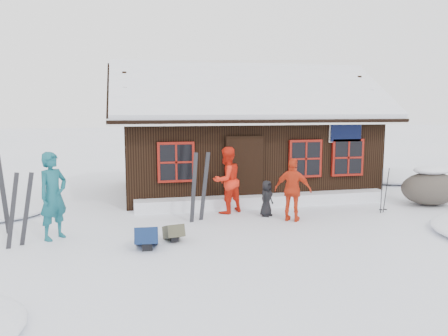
{
  "coord_description": "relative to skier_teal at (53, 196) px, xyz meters",
  "views": [
    {
      "loc": [
        -2.5,
        -9.74,
        2.84
      ],
      "look_at": [
        0.03,
        1.3,
        1.3
      ],
      "focal_mm": 35.0,
      "sensor_mm": 36.0,
      "label": 1
    }
  ],
  "objects": [
    {
      "name": "ski_pair_right",
      "position": [
        3.36,
        0.84,
        -0.11
      ],
      "size": [
        0.56,
        0.21,
        1.81
      ],
      "rotation": [
        0.0,
        0.0,
        0.25
      ],
      "color": "black",
      "rests_on": "ground"
    },
    {
      "name": "snow_mounds",
      "position": [
        5.7,
        1.7,
        -0.96
      ],
      "size": [
        20.6,
        13.2,
        0.48
      ],
      "color": "white",
      "rests_on": "ground"
    },
    {
      "name": "ski_poles",
      "position": [
        8.45,
        0.59,
        -0.36
      ],
      "size": [
        0.23,
        0.11,
        1.28
      ],
      "color": "black",
      "rests_on": "ground"
    },
    {
      "name": "ski_pair_left",
      "position": [
        -0.61,
        -0.39,
        -0.21
      ],
      "size": [
        0.6,
        0.25,
        1.6
      ],
      "rotation": [
        0.0,
        0.0,
        0.29
      ],
      "color": "black",
      "rests_on": "ground"
    },
    {
      "name": "skier_teal",
      "position": [
        0.0,
        0.0,
        0.0
      ],
      "size": [
        0.81,
        0.83,
        1.92
      ],
      "primitive_type": "imported",
      "rotation": [
        0.0,
        0.0,
        0.84
      ],
      "color": "#13535E",
      "rests_on": "ground"
    },
    {
      "name": "snow_drift",
      "position": [
        5.55,
        2.08,
        -0.79
      ],
      "size": [
        7.6,
        0.6,
        0.35
      ],
      "primitive_type": "cube",
      "color": "white",
      "rests_on": "ground"
    },
    {
      "name": "backpack_blue",
      "position": [
        1.93,
        -1.11,
        -0.79
      ],
      "size": [
        0.51,
        0.65,
        0.33
      ],
      "primitive_type": "cube",
      "rotation": [
        0.0,
        0.0,
        -0.08
      ],
      "color": "#11244C",
      "rests_on": "ground"
    },
    {
      "name": "skier_crouched",
      "position": [
        5.18,
        0.92,
        -0.48
      ],
      "size": [
        0.56,
        0.54,
        0.96
      ],
      "primitive_type": "imported",
      "rotation": [
        0.0,
        0.0,
        0.71
      ],
      "color": "black",
      "rests_on": "ground"
    },
    {
      "name": "mountain_hut",
      "position": [
        5.55,
        4.81,
        0.61
      ],
      "size": [
        8.9,
        6.09,
        4.42
      ],
      "color": "black",
      "rests_on": "ground"
    },
    {
      "name": "ground",
      "position": [
        4.05,
        -0.17,
        -0.96
      ],
      "size": [
        120.0,
        120.0,
        0.0
      ],
      "primitive_type": "plane",
      "color": "white",
      "rests_on": "ground"
    },
    {
      "name": "boulder",
      "position": [
        10.38,
        1.15,
        -0.44
      ],
      "size": [
        1.78,
        1.33,
        1.04
      ],
      "color": "#534B42",
      "rests_on": "ground"
    },
    {
      "name": "skier_orange_right",
      "position": [
        5.67,
        0.28,
        -0.16
      ],
      "size": [
        1.0,
        0.86,
        1.61
      ],
      "primitive_type": "imported",
      "rotation": [
        0.0,
        0.0,
        2.53
      ],
      "color": "red",
      "rests_on": "ground"
    },
    {
      "name": "backpack_olive",
      "position": [
        2.53,
        -0.73,
        -0.83
      ],
      "size": [
        0.45,
        0.55,
        0.27
      ],
      "primitive_type": "cube",
      "rotation": [
        0.0,
        0.0,
        0.17
      ],
      "color": "#454331",
      "rests_on": "ground"
    },
    {
      "name": "skier_orange_left",
      "position": [
        4.24,
        1.52,
        -0.05
      ],
      "size": [
        1.11,
        1.03,
        1.82
      ],
      "primitive_type": "imported",
      "rotation": [
        0.0,
        0.0,
        3.64
      ],
      "color": "red",
      "rests_on": "ground"
    }
  ]
}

